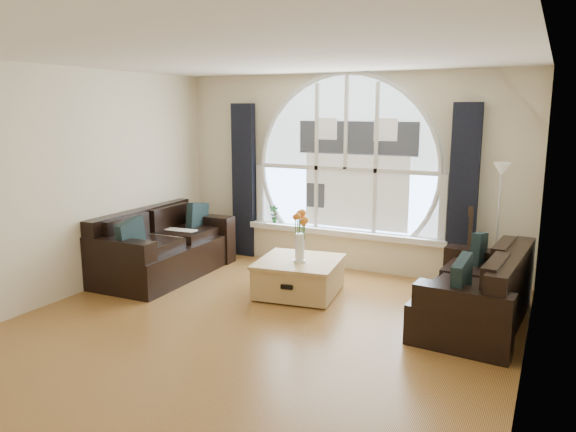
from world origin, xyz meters
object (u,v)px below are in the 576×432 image
at_px(guitar, 470,247).
at_px(potted_plant, 274,214).
at_px(sofa_left, 165,246).
at_px(floor_lamp, 497,229).
at_px(vase_flowers, 300,230).
at_px(coffee_chest, 299,275).
at_px(sofa_right, 475,287).

height_order(guitar, potted_plant, guitar).
relative_size(sofa_left, potted_plant, 7.42).
xyz_separation_m(sofa_left, floor_lamp, (4.07, 1.17, 0.40)).
bearing_deg(vase_flowers, sofa_left, -179.70).
bearing_deg(vase_flowers, coffee_chest, 118.79).
xyz_separation_m(sofa_left, coffee_chest, (1.96, 0.09, -0.17)).
xyz_separation_m(sofa_left, guitar, (3.76, 1.24, 0.13)).
relative_size(vase_flowers, floor_lamp, 0.44).
relative_size(floor_lamp, potted_plant, 6.00).
bearing_deg(sofa_left, sofa_right, -0.91).
xyz_separation_m(sofa_right, potted_plant, (-3.07, 1.35, 0.28)).
bearing_deg(sofa_right, floor_lamp, 90.69).
bearing_deg(guitar, sofa_right, -83.33).
distance_m(sofa_left, potted_plant, 1.70).
relative_size(sofa_left, coffee_chest, 2.08).
bearing_deg(coffee_chest, floor_lamp, 19.16).
bearing_deg(sofa_right, coffee_chest, -176.16).
relative_size(sofa_left, sofa_right, 1.11).
bearing_deg(coffee_chest, vase_flowers, -69.12).
relative_size(floor_lamp, guitar, 1.51).
bearing_deg(potted_plant, sofa_left, -123.18).
height_order(sofa_right, guitar, guitar).
relative_size(sofa_right, floor_lamp, 1.11).
relative_size(sofa_right, coffee_chest, 1.87).
xyz_separation_m(sofa_left, sofa_right, (3.99, 0.06, 0.00)).
distance_m(floor_lamp, guitar, 0.42).
bearing_deg(potted_plant, guitar, -3.43).
bearing_deg(floor_lamp, potted_plant, 175.80).
relative_size(vase_flowers, guitar, 0.66).
bearing_deg(sofa_left, guitar, 16.49).
bearing_deg(guitar, potted_plant, 172.28).
height_order(vase_flowers, guitar, vase_flowers).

